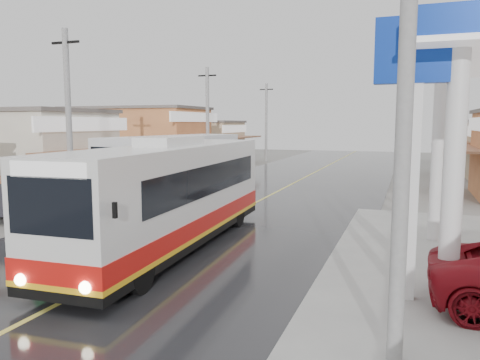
{
  "coord_description": "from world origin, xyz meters",
  "views": [
    {
      "loc": [
        7.1,
        -7.84,
        3.96
      ],
      "look_at": [
        1.34,
        8.04,
        1.9
      ],
      "focal_mm": 35.0,
      "sensor_mm": 36.0,
      "label": 1
    }
  ],
  "objects_px": {
    "cyclist": "(41,225)",
    "tricycle_near": "(5,196)",
    "tyre_stack": "(58,214)",
    "coach_bus": "(173,195)",
    "second_bus": "(174,164)"
  },
  "relations": [
    {
      "from": "cyclist",
      "to": "tricycle_near",
      "type": "distance_m",
      "value": 5.46
    },
    {
      "from": "tyre_stack",
      "to": "coach_bus",
      "type": "bearing_deg",
      "value": -18.59
    },
    {
      "from": "second_bus",
      "to": "tricycle_near",
      "type": "xyz_separation_m",
      "value": [
        -3.65,
        -7.82,
        -0.77
      ]
    },
    {
      "from": "second_bus",
      "to": "cyclist",
      "type": "relative_size",
      "value": 4.43
    },
    {
      "from": "second_bus",
      "to": "tricycle_near",
      "type": "relative_size",
      "value": 4.18
    },
    {
      "from": "coach_bus",
      "to": "tricycle_near",
      "type": "relative_size",
      "value": 4.72
    },
    {
      "from": "second_bus",
      "to": "cyclist",
      "type": "bearing_deg",
      "value": -77.99
    },
    {
      "from": "coach_bus",
      "to": "cyclist",
      "type": "bearing_deg",
      "value": -162.52
    },
    {
      "from": "coach_bus",
      "to": "cyclist",
      "type": "xyz_separation_m",
      "value": [
        -3.96,
        -1.44,
        -0.95
      ]
    },
    {
      "from": "tricycle_near",
      "to": "tyre_stack",
      "type": "bearing_deg",
      "value": -0.2
    },
    {
      "from": "coach_bus",
      "to": "cyclist",
      "type": "distance_m",
      "value": 4.32
    },
    {
      "from": "coach_bus",
      "to": "tyre_stack",
      "type": "distance_m",
      "value": 7.0
    },
    {
      "from": "coach_bus",
      "to": "tricycle_near",
      "type": "bearing_deg",
      "value": 167.35
    },
    {
      "from": "coach_bus",
      "to": "tyre_stack",
      "type": "relative_size",
      "value": 11.77
    },
    {
      "from": "cyclist",
      "to": "tyre_stack",
      "type": "relative_size",
      "value": 2.35
    }
  ]
}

